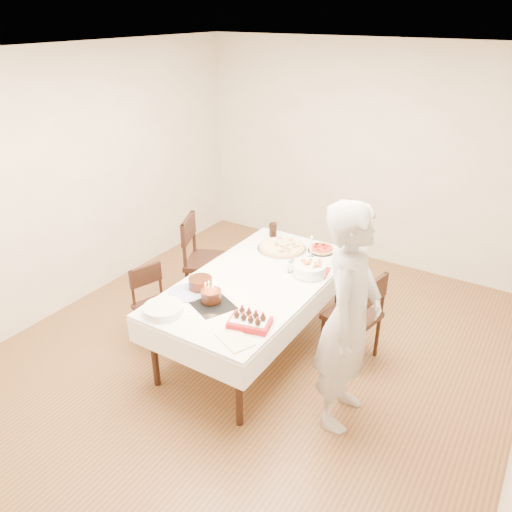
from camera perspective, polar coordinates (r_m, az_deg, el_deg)
The scene contains 23 objects.
floor at distance 4.94m, azimuth 0.42°, elevation -10.75°, with size 5.00×5.00×0.00m, color brown.
wall_back at distance 6.41m, azimuth 12.59°, elevation 11.09°, with size 4.50×0.04×2.70m, color beige.
wall_left at distance 5.70m, azimuth -19.32°, elevation 8.31°, with size 0.04×5.00×2.70m, color beige.
ceiling at distance 3.94m, azimuth 0.56°, elevation 22.25°, with size 5.00×5.00×0.00m, color white.
dining_table at distance 4.79m, azimuth 0.00°, elevation -6.60°, with size 1.14×2.14×0.75m, color white.
chair_right_savory at distance 4.70m, azimuth 10.91°, elevation -6.70°, with size 0.47×0.47×0.92m, color black, non-canonical shape.
chair_left_savory at distance 5.45m, azimuth -5.31°, elevation -0.65°, with size 0.52×0.52×1.03m, color black, non-canonical shape.
chair_left_dessert at distance 4.94m, azimuth -11.27°, elevation -5.83°, with size 0.40×0.40×0.79m, color black, non-canonical shape.
person at distance 3.79m, azimuth 10.59°, elevation -7.07°, with size 0.68×0.44×1.86m, color beige.
pizza_white at distance 5.16m, azimuth 2.97°, elevation 1.01°, with size 0.52×0.52×0.04m, color beige.
pizza_pepperoni at distance 5.16m, azimuth 7.46°, elevation 0.78°, with size 0.28×0.28×0.04m, color red.
red_placemat at distance 4.77m, azimuth 6.85°, elevation -1.76°, with size 0.24×0.24×0.01m, color #B21E1E.
pasta_bowl at distance 4.68m, azimuth 6.14°, elevation -1.49°, with size 0.31×0.31×0.10m, color white.
taper_candle at distance 4.88m, azimuth 6.33°, elevation 0.88°, with size 0.06×0.06×0.28m, color white.
shaker_pair at distance 4.70m, azimuth 3.89°, elevation -1.28°, with size 0.10×0.10×0.11m, color white, non-canonical shape.
cola_glass at distance 5.43m, azimuth 1.95°, elevation 3.02°, with size 0.08×0.08×0.15m, color black.
layer_cake at distance 4.45m, azimuth -6.36°, elevation -3.14°, with size 0.27×0.27×0.11m, color #38190E.
cake_board at distance 4.22m, azimuth -4.90°, elevation -5.68°, with size 0.31×0.31×0.01m, color black.
birthday_cake at distance 4.23m, azimuth -5.17°, elevation -4.15°, with size 0.17×0.17×0.16m, color #36160E.
strawberry_box at distance 3.94m, azimuth -0.71°, elevation -7.50°, with size 0.33×0.22×0.08m, color #A31215, non-canonical shape.
box_lid at distance 3.81m, azimuth -2.43°, elevation -9.60°, with size 0.29×0.19×0.02m, color beige.
plate_stack at distance 4.17m, azimuth -10.54°, elevation -6.00°, with size 0.33×0.33×0.07m, color white.
china_plate at distance 4.42m, azimuth -7.93°, elevation -4.20°, with size 0.32×0.32×0.01m, color white.
Camera 1 is at (2.07, -3.34, 3.00)m, focal length 35.00 mm.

